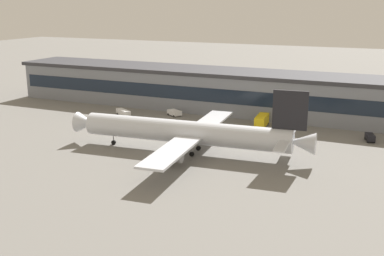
# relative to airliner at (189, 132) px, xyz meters

# --- Properties ---
(ground_plane) EXTENTS (600.00, 600.00, 0.00)m
(ground_plane) POSITION_rel_airliner_xyz_m (-5.77, -3.03, -5.01)
(ground_plane) COLOR slate
(terminal_building) EXTENTS (158.69, 19.68, 13.28)m
(terminal_building) POSITION_rel_airliner_xyz_m (-5.77, 46.58, 1.65)
(terminal_building) COLOR gray
(terminal_building) RESTS_ON ground_plane
(airliner) EXTENTS (59.53, 51.10, 16.37)m
(airliner) POSITION_rel_airliner_xyz_m (0.00, 0.00, 0.00)
(airliner) COLOR silver
(airliner) RESTS_ON ground_plane
(belt_loader) EXTENTS (6.52, 5.00, 1.95)m
(belt_loader) POSITION_rel_airliner_xyz_m (-34.52, 25.95, -3.86)
(belt_loader) COLOR white
(belt_loader) RESTS_ON ground_plane
(follow_me_car) EXTENTS (2.99, 4.74, 1.85)m
(follow_me_car) POSITION_rel_airliner_xyz_m (38.55, 27.74, -3.92)
(follow_me_car) COLOR black
(follow_me_car) RESTS_ON ground_plane
(pushback_tractor) EXTENTS (5.46, 4.67, 1.75)m
(pushback_tractor) POSITION_rel_airliner_xyz_m (-20.02, 32.70, -3.96)
(pushback_tractor) COLOR white
(pushback_tractor) RESTS_ON ground_plane
(fuel_truck) EXTENTS (3.53, 8.62, 3.35)m
(fuel_truck) POSITION_rel_airliner_xyz_m (8.99, 30.77, -3.12)
(fuel_truck) COLOR yellow
(fuel_truck) RESTS_ON ground_plane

